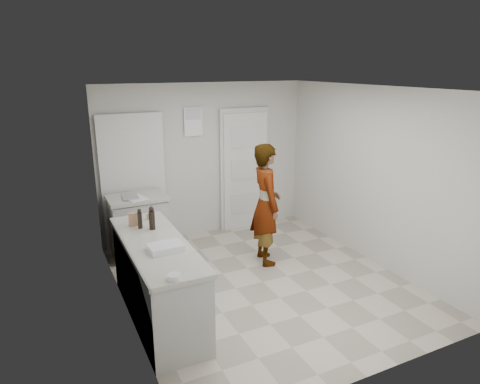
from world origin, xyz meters
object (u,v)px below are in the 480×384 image
spice_jar (149,216)px  cake_mix_box (133,220)px  person (266,204)px  oil_cruet_b (140,219)px  oil_cruet_a (152,218)px  baking_dish (166,247)px  egg_bowl (174,277)px

spice_jar → cake_mix_box: bearing=-147.9°
person → oil_cruet_b: (-1.84, -0.28, 0.17)m
person → spice_jar: (-1.68, -0.04, 0.10)m
person → spice_jar: person is taller
cake_mix_box → oil_cruet_b: 0.13m
person → oil_cruet_b: size_ratio=7.23×
person → oil_cruet_a: bearing=112.8°
oil_cruet_b → baking_dish: size_ratio=0.66×
person → egg_bowl: bearing=142.2°
cake_mix_box → baking_dish: size_ratio=0.45×
oil_cruet_b → cake_mix_box: bearing=119.9°
spice_jar → egg_bowl: (-0.18, -1.62, -0.02)m
cake_mix_box → baking_dish: bearing=-77.3°
person → oil_cruet_a: person is taller
egg_bowl → cake_mix_box: bearing=91.5°
person → cake_mix_box: 1.92m
person → spice_jar: size_ratio=21.77×
cake_mix_box → spice_jar: bearing=34.4°
person → egg_bowl: 2.49m
baking_dish → cake_mix_box: bearing=100.4°
cake_mix_box → egg_bowl: cake_mix_box is taller
oil_cruet_a → oil_cruet_b: bearing=142.7°
oil_cruet_a → oil_cruet_b: oil_cruet_a is taller
cake_mix_box → oil_cruet_b: (0.06, -0.11, 0.03)m
person → oil_cruet_b: bearing=109.3°
cake_mix_box → spice_jar: (0.22, 0.14, -0.04)m
oil_cruet_b → egg_bowl: oil_cruet_b is taller
spice_jar → person: bearing=1.2°
person → oil_cruet_b: 1.87m
cake_mix_box → egg_bowl: bearing=-86.2°
person → cake_mix_box: (-1.90, -0.18, 0.14)m
spice_jar → oil_cruet_b: 0.30m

